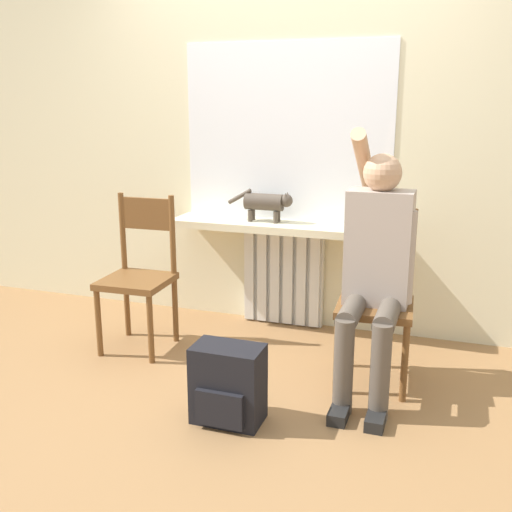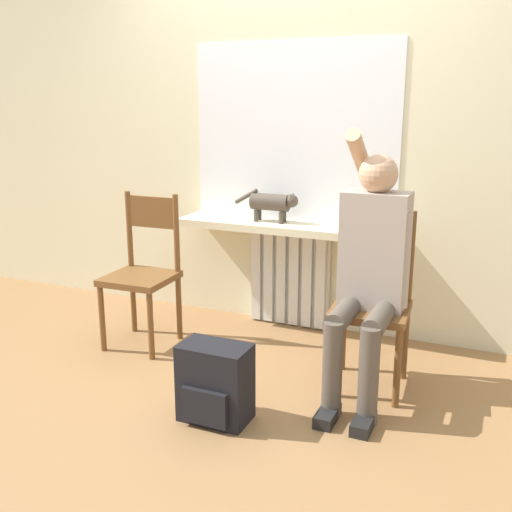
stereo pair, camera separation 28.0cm
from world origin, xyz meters
TOP-DOWN VIEW (x-y plane):
  - ground_plane at (0.00, 0.00)m, footprint 12.00×12.00m
  - wall_with_window at (0.00, 1.23)m, footprint 7.00×0.06m
  - radiator at (-0.00, 1.15)m, footprint 0.56×0.08m
  - windowsill at (0.00, 1.04)m, footprint 1.47×0.31m
  - window_glass at (0.00, 1.20)m, footprint 1.41×0.01m
  - chair_left at (-0.73, 0.47)m, footprint 0.41×0.41m
  - chair_right at (0.73, 0.47)m, footprint 0.43×0.43m
  - person at (0.73, 0.37)m, footprint 0.36×0.95m
  - cat at (-0.09, 1.05)m, footprint 0.45×0.11m
  - backpack at (0.13, -0.21)m, footprint 0.34×0.23m

SIDE VIEW (x-z plane):
  - ground_plane at x=0.00m, z-range 0.00..0.00m
  - backpack at x=0.13m, z-range 0.00..0.39m
  - radiator at x=0.00m, z-range 0.00..0.69m
  - chair_left at x=-0.73m, z-range 0.01..0.97m
  - chair_right at x=0.73m, z-range 0.01..0.97m
  - person at x=0.73m, z-range 0.01..1.41m
  - windowsill at x=0.00m, z-range 0.69..0.74m
  - cat at x=-0.09m, z-range 0.76..0.98m
  - window_glass at x=0.00m, z-range 0.74..1.90m
  - wall_with_window at x=0.00m, z-range 0.00..2.70m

